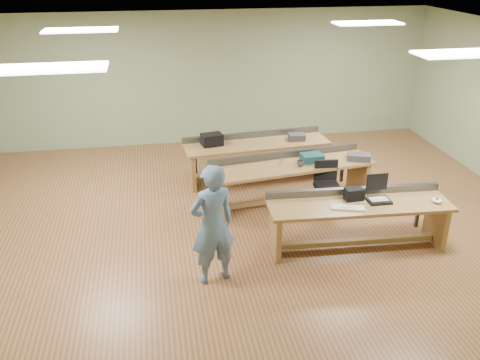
# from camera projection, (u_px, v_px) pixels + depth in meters

# --- Properties ---
(floor) EXTENTS (10.00, 10.00, 0.00)m
(floor) POSITION_uv_depth(u_px,v_px,m) (246.00, 219.00, 8.62)
(floor) COLOR #8E5F35
(floor) RESTS_ON ground
(ceiling) EXTENTS (10.00, 10.00, 0.00)m
(ceiling) POSITION_uv_depth(u_px,v_px,m) (247.00, 38.00, 7.38)
(ceiling) COLOR silver
(ceiling) RESTS_ON wall_back
(wall_back) EXTENTS (10.00, 0.04, 3.00)m
(wall_back) POSITION_uv_depth(u_px,v_px,m) (214.00, 78.00, 11.59)
(wall_back) COLOR gray
(wall_back) RESTS_ON floor
(wall_front) EXTENTS (10.00, 0.04, 3.00)m
(wall_front) POSITION_uv_depth(u_px,v_px,m) (333.00, 286.00, 4.42)
(wall_front) COLOR gray
(wall_front) RESTS_ON floor
(fluor_panels) EXTENTS (6.20, 3.50, 0.03)m
(fluor_panels) POSITION_uv_depth(u_px,v_px,m) (247.00, 40.00, 7.39)
(fluor_panels) COLOR white
(fluor_panels) RESTS_ON ceiling
(workbench_front) EXTENTS (2.76, 0.88, 0.86)m
(workbench_front) POSITION_uv_depth(u_px,v_px,m) (358.00, 214.00, 7.62)
(workbench_front) COLOR #A28344
(workbench_front) RESTS_ON floor
(workbench_mid) EXTENTS (2.97, 1.16, 0.86)m
(workbench_mid) POSITION_uv_depth(u_px,v_px,m) (291.00, 173.00, 8.99)
(workbench_mid) COLOR #A28344
(workbench_mid) RESTS_ON floor
(workbench_back) EXTENTS (2.88, 0.99, 0.86)m
(workbench_back) POSITION_uv_depth(u_px,v_px,m) (256.00, 152.00, 9.98)
(workbench_back) COLOR #A28344
(workbench_back) RESTS_ON floor
(person) EXTENTS (0.72, 0.57, 1.72)m
(person) POSITION_uv_depth(u_px,v_px,m) (212.00, 225.00, 6.69)
(person) COLOR slate
(person) RESTS_ON floor
(laptop_base) EXTENTS (0.34, 0.28, 0.04)m
(laptop_base) POSITION_uv_depth(u_px,v_px,m) (379.00, 200.00, 7.56)
(laptop_base) COLOR black
(laptop_base) RESTS_ON workbench_front
(laptop_screen) EXTENTS (0.34, 0.02, 0.26)m
(laptop_screen) POSITION_uv_depth(u_px,v_px,m) (377.00, 182.00, 7.58)
(laptop_screen) COLOR black
(laptop_screen) RESTS_ON laptop_base
(keyboard) EXTENTS (0.51, 0.30, 0.03)m
(keyboard) POSITION_uv_depth(u_px,v_px,m) (348.00, 208.00, 7.35)
(keyboard) COLOR beige
(keyboard) RESTS_ON workbench_front
(trackball_mouse) EXTENTS (0.18, 0.20, 0.07)m
(trackball_mouse) POSITION_uv_depth(u_px,v_px,m) (437.00, 200.00, 7.52)
(trackball_mouse) COLOR white
(trackball_mouse) RESTS_ON workbench_front
(camera_bag) EXTENTS (0.28, 0.19, 0.18)m
(camera_bag) POSITION_uv_depth(u_px,v_px,m) (354.00, 194.00, 7.59)
(camera_bag) COLOR black
(camera_bag) RESTS_ON workbench_front
(task_chair) EXTENTS (0.52, 0.52, 0.89)m
(task_chair) POSITION_uv_depth(u_px,v_px,m) (327.00, 194.00, 8.78)
(task_chair) COLOR black
(task_chair) RESTS_ON floor
(parts_bin_teal) EXTENTS (0.39, 0.31, 0.13)m
(parts_bin_teal) POSITION_uv_depth(u_px,v_px,m) (312.00, 158.00, 8.99)
(parts_bin_teal) COLOR #163D48
(parts_bin_teal) RESTS_ON workbench_mid
(parts_bin_grey) EXTENTS (0.47, 0.38, 0.11)m
(parts_bin_grey) POSITION_uv_depth(u_px,v_px,m) (359.00, 157.00, 9.06)
(parts_bin_grey) COLOR #37383A
(parts_bin_grey) RESTS_ON workbench_mid
(mug) EXTENTS (0.15, 0.15, 0.10)m
(mug) POSITION_uv_depth(u_px,v_px,m) (300.00, 163.00, 8.79)
(mug) COLOR #37383A
(mug) RESTS_ON workbench_mid
(drinks_can) EXTENTS (0.07, 0.07, 0.11)m
(drinks_can) POSITION_uv_depth(u_px,v_px,m) (281.00, 162.00, 8.84)
(drinks_can) COLOR #B9BABE
(drinks_can) RESTS_ON workbench_mid
(storage_box_back) EXTENTS (0.44, 0.35, 0.22)m
(storage_box_back) POSITION_uv_depth(u_px,v_px,m) (212.00, 140.00, 9.71)
(storage_box_back) COLOR black
(storage_box_back) RESTS_ON workbench_back
(tray_back) EXTENTS (0.33, 0.25, 0.13)m
(tray_back) POSITION_uv_depth(u_px,v_px,m) (297.00, 137.00, 9.98)
(tray_back) COLOR #37383A
(tray_back) RESTS_ON workbench_back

